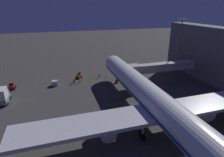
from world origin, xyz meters
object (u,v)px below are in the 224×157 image
(apron_floodlight_mast, at_px, (180,42))
(baggage_tug_spare, at_px, (79,75))
(airliner_at_gate, at_px, (164,110))
(baggage_container_near_belt, at_px, (55,83))
(baggage_tug_lead, at_px, (12,86))
(ground_crew_marshaller_fwd, at_px, (80,80))
(traffic_cone_nose_starboard, at_px, (106,77))
(catering_truck, at_px, (3,96))
(jet_bridge, at_px, (158,67))
(traffic_cone_nose_port, at_px, (118,76))
(ground_crew_by_belt_loader, at_px, (74,79))
(ground_crew_near_nose_gear, at_px, (74,81))
(ground_crew_under_port_wing, at_px, (99,75))

(apron_floodlight_mast, relative_size, baggage_tug_spare, 7.60)
(airliner_at_gate, bearing_deg, baggage_container_near_belt, -57.96)
(baggage_tug_lead, bearing_deg, ground_crew_marshaller_fwd, 176.97)
(baggage_tug_lead, distance_m, traffic_cone_nose_starboard, 29.89)
(catering_truck, xyz_separation_m, traffic_cone_nose_starboard, (-30.16, -9.72, -1.77))
(ground_crew_marshaller_fwd, bearing_deg, traffic_cone_nose_starboard, -169.58)
(jet_bridge, relative_size, catering_truck, 4.31)
(traffic_cone_nose_port, bearing_deg, ground_crew_marshaller_fwd, 7.13)
(ground_crew_by_belt_loader, distance_m, ground_crew_marshaller_fwd, 1.95)
(ground_crew_marshaller_fwd, height_order, traffic_cone_nose_starboard, ground_crew_marshaller_fwd)
(apron_floodlight_mast, bearing_deg, baggage_tug_spare, -7.26)
(baggage_container_near_belt, bearing_deg, airliner_at_gate, 122.04)
(baggage_container_near_belt, distance_m, traffic_cone_nose_port, 21.80)
(ground_crew_near_nose_gear, distance_m, ground_crew_by_belt_loader, 1.65)
(baggage_tug_lead, bearing_deg, traffic_cone_nose_port, -178.94)
(baggage_tug_spare, bearing_deg, baggage_container_near_belt, 29.94)
(apron_floodlight_mast, relative_size, catering_truck, 3.76)
(baggage_tug_spare, bearing_deg, apron_floodlight_mast, 172.74)
(catering_truck, height_order, ground_crew_under_port_wing, catering_truck)
(airliner_at_gate, height_order, baggage_container_near_belt, airliner_at_gate)
(apron_floodlight_mast, relative_size, traffic_cone_nose_starboard, 35.89)
(ground_crew_by_belt_loader, bearing_deg, jet_bridge, 159.74)
(jet_bridge, xyz_separation_m, ground_crew_marshaller_fwd, (23.67, -8.30, -4.55))
(ground_crew_near_nose_gear, bearing_deg, traffic_cone_nose_port, -171.84)
(baggage_tug_spare, bearing_deg, baggage_tug_lead, 9.88)
(baggage_tug_spare, bearing_deg, ground_crew_under_port_wing, 165.75)
(catering_truck, height_order, traffic_cone_nose_starboard, catering_truck)
(airliner_at_gate, distance_m, baggage_tug_lead, 45.80)
(ground_crew_by_belt_loader, xyz_separation_m, traffic_cone_nose_port, (-15.41, -0.68, -0.74))
(traffic_cone_nose_starboard, bearing_deg, ground_crew_near_nose_gear, 11.23)
(baggage_tug_lead, distance_m, baggage_container_near_belt, 12.61)
(jet_bridge, xyz_separation_m, apron_floodlight_mast, (-13.38, -8.36, 5.83))
(apron_floodlight_mast, relative_size, traffic_cone_nose_port, 35.89)
(apron_floodlight_mast, distance_m, ground_crew_marshaller_fwd, 38.48)
(ground_crew_under_port_wing, distance_m, traffic_cone_nose_starboard, 2.47)
(jet_bridge, bearing_deg, catering_truck, -0.40)
(ground_crew_near_nose_gear, bearing_deg, baggage_container_near_belt, -4.51)
(ground_crew_near_nose_gear, bearing_deg, traffic_cone_nose_starboard, -168.77)
(ground_crew_by_belt_loader, bearing_deg, baggage_tug_lead, -0.12)
(ground_crew_marshaller_fwd, distance_m, ground_crew_under_port_wing, 7.91)
(jet_bridge, distance_m, ground_crew_under_port_wing, 20.37)
(ground_crew_near_nose_gear, bearing_deg, baggage_tug_lead, -5.06)
(baggage_tug_lead, bearing_deg, baggage_tug_spare, -170.12)
(ground_crew_by_belt_loader, height_order, traffic_cone_nose_starboard, ground_crew_by_belt_loader)
(baggage_tug_spare, height_order, traffic_cone_nose_port, baggage_tug_spare)
(airliner_at_gate, xyz_separation_m, apron_floodlight_mast, (-25.50, -31.33, 5.95))
(traffic_cone_nose_port, bearing_deg, baggage_container_near_belt, 4.75)
(catering_truck, relative_size, ground_crew_marshaller_fwd, 3.01)
(airliner_at_gate, relative_size, ground_crew_near_nose_gear, 35.55)
(traffic_cone_nose_starboard, bearing_deg, ground_crew_by_belt_loader, 3.51)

